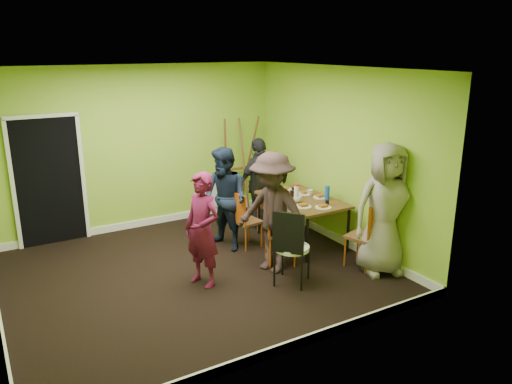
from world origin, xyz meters
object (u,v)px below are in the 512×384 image
(thermos, at_px, (296,192))
(person_standing, at_px, (202,230))
(dining_table, at_px, (302,202))
(person_front_end, at_px, (385,209))
(blue_bottle, at_px, (327,193))
(chair_left_near, at_px, (275,226))
(chair_front_end, at_px, (368,232))
(person_left_near, at_px, (272,213))
(easel, at_px, (239,166))
(orange_bottle, at_px, (297,193))
(chair_bentwood, at_px, (291,244))
(chair_left_far, at_px, (244,217))
(chair_back_end, at_px, (265,189))
(person_left_far, at_px, (225,199))
(person_back_end, at_px, (260,183))

(thermos, relative_size, person_standing, 0.14)
(dining_table, relative_size, person_front_end, 0.81)
(blue_bottle, xyz_separation_m, person_standing, (-2.29, -0.30, -0.09))
(chair_left_near, distance_m, person_standing, 1.19)
(person_front_end, bearing_deg, chair_front_end, 131.97)
(person_left_near, bearing_deg, thermos, 105.75)
(chair_front_end, height_order, blue_bottle, chair_front_end)
(easel, distance_m, blue_bottle, 2.13)
(easel, distance_m, thermos, 1.81)
(person_standing, bearing_deg, easel, 120.77)
(chair_left_near, xyz_separation_m, orange_bottle, (0.82, 0.62, 0.22))
(chair_bentwood, distance_m, thermos, 1.52)
(chair_front_end, relative_size, easel, 0.53)
(easel, relative_size, orange_bottle, 22.81)
(chair_left_far, distance_m, chair_back_end, 0.95)
(chair_front_end, distance_m, person_front_end, 0.44)
(chair_left_near, height_order, person_left_near, person_left_near)
(easel, bearing_deg, chair_left_far, -116.46)
(orange_bottle, distance_m, person_left_far, 1.21)
(dining_table, relative_size, chair_bentwood, 1.41)
(dining_table, relative_size, thermos, 7.02)
(chair_left_far, distance_m, person_left_far, 0.41)
(chair_front_end, bearing_deg, thermos, 87.88)
(chair_bentwood, xyz_separation_m, blue_bottle, (1.31, 0.91, 0.27))
(thermos, bearing_deg, chair_back_end, 95.48)
(chair_front_end, bearing_deg, chair_back_end, 84.20)
(chair_left_near, relative_size, chair_back_end, 1.00)
(chair_front_end, height_order, easel, easel)
(easel, distance_m, person_standing, 3.01)
(dining_table, bearing_deg, chair_front_end, -78.95)
(easel, height_order, person_back_end, easel)
(chair_front_end, xyz_separation_m, thermos, (-0.35, 1.29, 0.30))
(chair_front_end, height_order, person_left_near, person_left_near)
(chair_left_far, height_order, chair_back_end, chair_back_end)
(chair_back_end, height_order, blue_bottle, chair_back_end)
(chair_left_far, relative_size, chair_front_end, 0.92)
(easel, distance_m, orange_bottle, 1.68)
(chair_left_far, xyz_separation_m, orange_bottle, (0.92, -0.13, 0.28))
(dining_table, bearing_deg, thermos, 167.88)
(thermos, height_order, person_standing, person_standing)
(chair_left_far, height_order, blue_bottle, blue_bottle)
(person_left_near, bearing_deg, person_back_end, 133.39)
(orange_bottle, xyz_separation_m, person_front_end, (0.33, -1.63, 0.14))
(person_left_near, distance_m, person_front_end, 1.55)
(chair_left_near, xyz_separation_m, chair_back_end, (0.63, 1.33, 0.15))
(person_standing, distance_m, person_front_end, 2.51)
(chair_front_end, height_order, orange_bottle, chair_front_end)
(person_back_end, xyz_separation_m, person_front_end, (0.52, -2.49, 0.14))
(chair_back_end, bearing_deg, chair_bentwood, 50.56)
(chair_left_near, bearing_deg, person_back_end, 178.74)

